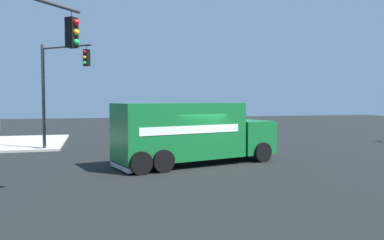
{
  "coord_description": "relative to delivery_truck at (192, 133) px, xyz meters",
  "views": [
    {
      "loc": [
        17.77,
        -4.97,
        3.18
      ],
      "look_at": [
        0.07,
        -0.35,
        2.2
      ],
      "focal_mm": 35.89,
      "sensor_mm": 36.0,
      "label": 1
    }
  ],
  "objects": [
    {
      "name": "ground_plane",
      "position": [
        0.32,
        0.26,
        -1.56
      ],
      "size": [
        100.0,
        100.0,
        0.0
      ],
      "primitive_type": "plane",
      "color": "black"
    },
    {
      "name": "traffic_light_secondary",
      "position": [
        7.13,
        -6.79,
        2.53
      ],
      "size": [
        3.19,
        2.64,
        6.26
      ],
      "color": "#38383D",
      "rests_on": "ground"
    },
    {
      "name": "traffic_light_primary",
      "position": [
        -6.55,
        -6.74,
        2.76
      ],
      "size": [
        2.66,
        3.05,
        6.42
      ],
      "color": "#38383D",
      "rests_on": "sidewalk_corner_near"
    },
    {
      "name": "delivery_truck",
      "position": [
        0.0,
        0.0,
        0.0
      ],
      "size": [
        4.7,
        8.53,
        3.01
      ],
      "color": "#146B2D",
      "rests_on": "ground"
    }
  ]
}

